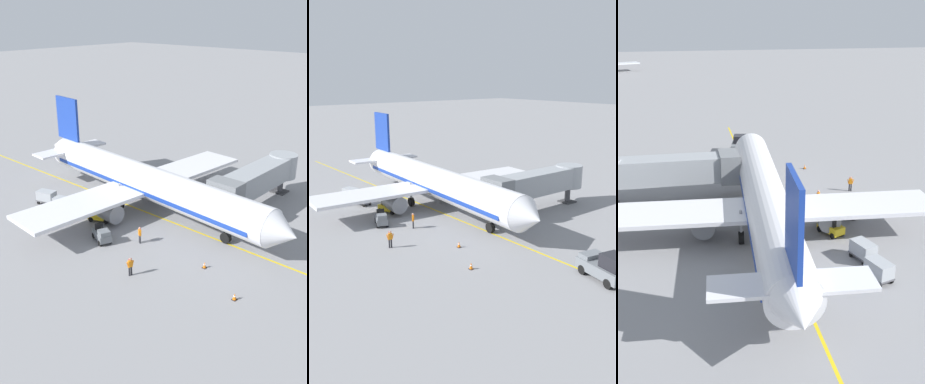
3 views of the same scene
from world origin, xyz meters
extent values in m
plane|color=gray|center=(0.00, 0.00, 0.00)|extent=(400.00, 400.00, 0.00)
cube|color=gold|center=(0.00, 0.00, 0.00)|extent=(0.24, 80.00, 0.01)
cylinder|color=silver|center=(-0.81, -0.81, 3.29)|extent=(5.85, 32.18, 3.70)
cube|color=#193899|center=(-0.81, -0.81, 2.82)|extent=(5.71, 29.62, 0.44)
cone|color=silver|center=(0.35, 16.35, 3.29)|extent=(3.78, 2.64, 3.63)
cone|color=silver|center=(-1.98, -18.17, 3.58)|extent=(3.33, 3.01, 3.14)
cube|color=black|center=(0.23, 14.55, 3.93)|extent=(2.84, 1.28, 0.60)
cube|color=silver|center=(-0.87, -1.81, 2.64)|extent=(30.28, 7.21, 0.36)
cylinder|color=gray|center=(-6.31, -0.64, 1.39)|extent=(2.21, 3.33, 2.00)
cylinder|color=gray|center=(4.67, -1.38, 1.39)|extent=(2.21, 3.33, 2.00)
cube|color=#193899|center=(-1.82, -15.78, 7.88)|extent=(0.62, 4.41, 5.50)
cube|color=silver|center=(-1.80, -15.58, 3.84)|extent=(10.15, 3.27, 0.24)
cylinder|color=black|center=(-0.05, 10.36, 0.55)|extent=(0.52, 1.13, 1.10)
cylinder|color=gray|center=(-0.05, 10.36, 2.10)|extent=(0.24, 0.24, 2.00)
cylinder|color=black|center=(-3.24, -2.65, 0.55)|extent=(0.52, 1.13, 1.10)
cylinder|color=gray|center=(-3.24, -2.65, 2.10)|extent=(0.24, 0.24, 2.00)
cylinder|color=black|center=(1.35, -2.96, 0.55)|extent=(0.52, 1.13, 1.10)
cylinder|color=gray|center=(1.35, -2.96, 2.10)|extent=(0.24, 0.24, 2.00)
cube|color=#93999E|center=(-8.88, 8.11, 3.49)|extent=(13.23, 2.80, 2.60)
cube|color=slate|center=(-3.06, 8.11, 3.49)|extent=(2.00, 3.50, 2.99)
cylinder|color=#93999E|center=(-15.49, 8.11, 3.49)|extent=(3.36, 3.36, 2.86)
cylinder|color=#4C4C51|center=(-15.49, 8.11, 1.09)|extent=(0.70, 0.70, 2.19)
cube|color=#38383A|center=(-15.49, 8.11, 0.08)|extent=(1.80, 1.80, 0.16)
cube|color=slate|center=(7.75, 1.15, 0.63)|extent=(2.03, 2.77, 0.70)
cube|color=slate|center=(8.00, 1.79, 1.20)|extent=(1.33, 1.35, 0.44)
cube|color=black|center=(7.50, 0.51, 1.30)|extent=(0.84, 0.46, 0.64)
cylinder|color=black|center=(7.80, 1.26, 1.28)|extent=(0.17, 0.27, 0.54)
cylinder|color=black|center=(7.57, 2.16, 0.28)|extent=(0.39, 0.59, 0.56)
cylinder|color=black|center=(8.57, 1.76, 0.28)|extent=(0.39, 0.59, 0.56)
cylinder|color=black|center=(6.93, 0.53, 0.28)|extent=(0.39, 0.59, 0.56)
cylinder|color=black|center=(7.93, 0.13, 0.28)|extent=(0.39, 0.59, 0.56)
cube|color=gold|center=(4.88, -2.30, 0.63)|extent=(2.12, 2.77, 0.70)
cube|color=gold|center=(4.60, -1.67, 1.20)|extent=(1.36, 1.38, 0.44)
cube|color=black|center=(5.16, -2.92, 1.30)|extent=(0.83, 0.49, 0.64)
cylinder|color=black|center=(4.83, -2.18, 1.28)|extent=(0.18, 0.27, 0.54)
cylinder|color=black|center=(4.03, -1.72, 0.28)|extent=(0.41, 0.59, 0.56)
cylinder|color=black|center=(5.01, -1.28, 0.28)|extent=(0.41, 0.59, 0.56)
cylinder|color=black|center=(4.74, -3.31, 0.28)|extent=(0.41, 0.59, 0.56)
cylinder|color=black|center=(5.73, -2.87, 0.28)|extent=(0.41, 0.59, 0.56)
cube|color=#4C4C51|center=(5.99, -7.29, 0.42)|extent=(1.91, 2.49, 0.12)
cube|color=#999EA3|center=(5.99, -7.29, 1.03)|extent=(1.82, 2.37, 1.10)
cylinder|color=#4C4C51|center=(5.54, -5.91, 0.41)|extent=(0.28, 0.69, 0.07)
cylinder|color=black|center=(5.21, -6.67, 0.18)|extent=(0.22, 0.38, 0.36)
cylinder|color=black|center=(6.26, -6.33, 0.18)|extent=(0.22, 0.38, 0.36)
cylinder|color=black|center=(5.72, -8.24, 0.18)|extent=(0.22, 0.38, 0.36)
cylinder|color=black|center=(6.77, -7.90, 0.18)|extent=(0.22, 0.38, 0.36)
cube|color=#4C4C51|center=(6.05, -10.37, 0.42)|extent=(1.91, 2.49, 0.12)
cube|color=#999EA3|center=(6.05, -10.37, 1.03)|extent=(1.82, 2.37, 1.10)
cylinder|color=#4C4C51|center=(5.60, -8.99, 0.41)|extent=(0.28, 0.69, 0.07)
cylinder|color=black|center=(5.27, -9.75, 0.18)|extent=(0.22, 0.38, 0.36)
cylinder|color=black|center=(6.32, -9.41, 0.18)|extent=(0.22, 0.38, 0.36)
cylinder|color=black|center=(5.77, -11.32, 0.18)|extent=(0.22, 0.38, 0.36)
cylinder|color=black|center=(6.83, -10.98, 0.18)|extent=(0.22, 0.38, 0.36)
cylinder|color=#232328|center=(10.11, 7.56, 0.42)|extent=(0.15, 0.15, 0.85)
cylinder|color=#232328|center=(10.30, 7.51, 0.42)|extent=(0.15, 0.15, 0.85)
cube|color=orange|center=(10.21, 7.53, 1.15)|extent=(0.43, 0.34, 0.60)
cylinder|color=orange|center=(9.97, 7.60, 1.10)|extent=(0.24, 0.15, 0.57)
cylinder|color=orange|center=(10.45, 7.47, 1.10)|extent=(0.24, 0.15, 0.57)
sphere|color=tan|center=(10.21, 7.53, 1.58)|extent=(0.22, 0.22, 0.22)
cube|color=red|center=(10.21, 7.53, 1.60)|extent=(0.28, 0.15, 0.10)
cylinder|color=#232328|center=(5.62, 4.28, 0.42)|extent=(0.15, 0.15, 0.85)
cylinder|color=#232328|center=(5.51, 4.12, 0.42)|extent=(0.15, 0.15, 0.85)
cube|color=orange|center=(5.56, 4.20, 1.15)|extent=(0.41, 0.45, 0.60)
cylinder|color=orange|center=(5.70, 4.41, 1.10)|extent=(0.20, 0.24, 0.57)
cylinder|color=orange|center=(5.43, 3.99, 1.10)|extent=(0.20, 0.24, 0.57)
sphere|color=beige|center=(5.56, 4.20, 1.58)|extent=(0.22, 0.22, 0.22)
cube|color=red|center=(5.56, 4.20, 1.60)|extent=(0.21, 0.26, 0.10)
cube|color=black|center=(7.20, 16.00, 0.02)|extent=(0.36, 0.36, 0.04)
cone|color=orange|center=(7.20, 16.00, 0.32)|extent=(0.30, 0.30, 0.55)
cylinder|color=white|center=(7.20, 16.00, 0.34)|extent=(0.21, 0.21, 0.06)
cube|color=black|center=(5.03, 11.54, 0.02)|extent=(0.36, 0.36, 0.04)
cone|color=orange|center=(5.03, 11.54, 0.32)|extent=(0.30, 0.30, 0.55)
cylinder|color=white|center=(5.03, 11.54, 0.34)|extent=(0.21, 0.21, 0.06)
camera|label=1|loc=(32.70, 30.53, 20.97)|focal=41.30mm
camera|label=2|loc=(28.75, 42.01, 15.84)|focal=40.48mm
camera|label=3|loc=(-7.40, -38.63, 18.86)|focal=43.97mm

